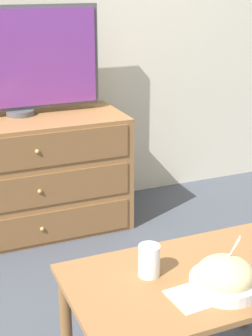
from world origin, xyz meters
TOP-DOWN VIEW (x-y plane):
  - ground_plane at (0.00, 0.00)m, footprint 12.00×12.00m
  - dresser at (-0.08, -0.28)m, footprint 1.11×0.52m
  - tv at (-0.09, -0.19)m, footprint 0.94×0.16m
  - coffee_table at (0.15, -1.76)m, footprint 0.86×0.52m
  - takeout_bowl at (0.21, -1.86)m, footprint 0.23×0.23m
  - drink_cup at (0.02, -1.70)m, footprint 0.07×0.07m
  - napkin at (0.09, -1.87)m, footprint 0.15×0.15m

SIDE VIEW (x-z plane):
  - ground_plane at x=0.00m, z-range 0.00..0.00m
  - dresser at x=-0.08m, z-range 0.00..0.68m
  - coffee_table at x=0.15m, z-range 0.16..0.63m
  - napkin at x=0.09m, z-range 0.47..0.47m
  - takeout_bowl at x=0.21m, z-range 0.42..0.60m
  - drink_cup at x=0.02m, z-range 0.46..0.57m
  - tv at x=-0.09m, z-range 0.68..1.28m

